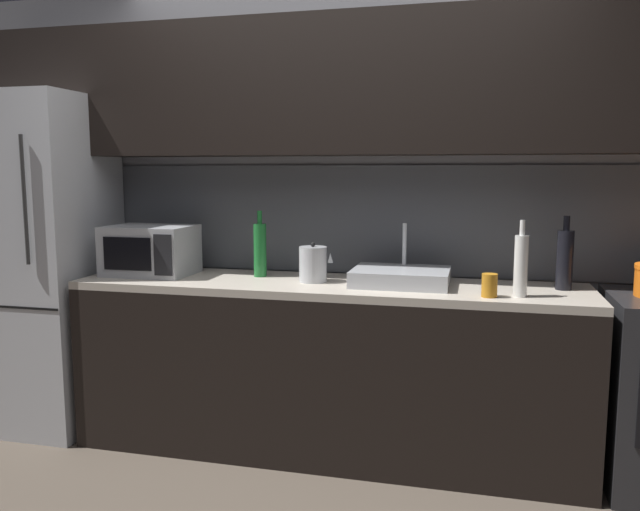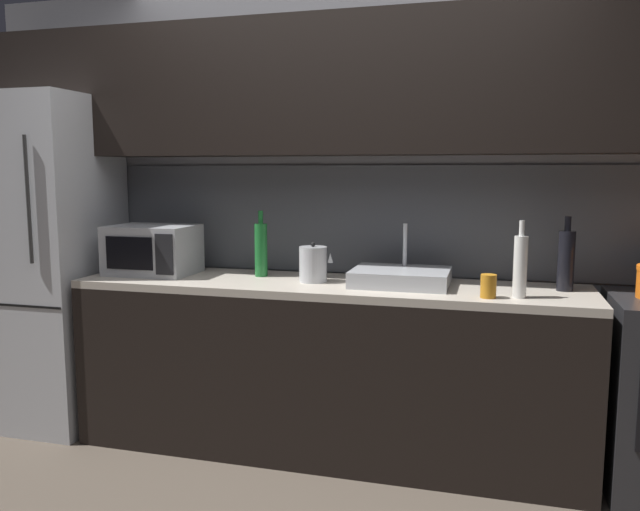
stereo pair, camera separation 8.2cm
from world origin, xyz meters
name	(u,v)px [view 1 (the left image)]	position (x,y,z in m)	size (l,w,h in m)	color
back_wall	(340,156)	(0.00, 1.20, 1.55)	(4.35, 0.44, 2.50)	slate
counter_run	(327,367)	(0.00, 0.90, 0.45)	(2.61, 0.60, 0.90)	black
refrigerator	(43,263)	(-1.69, 0.90, 0.94)	(0.68, 0.69, 1.89)	#B7BABF
microwave	(150,250)	(-1.01, 0.92, 1.04)	(0.46, 0.35, 0.27)	#A8AAAF
sink_basin	(401,277)	(0.38, 0.93, 0.94)	(0.48, 0.38, 0.30)	#ADAFB5
kettle	(313,264)	(-0.08, 0.91, 0.99)	(0.18, 0.14, 0.21)	#B7BABF
wine_bottle_white	(521,265)	(0.94, 0.76, 1.05)	(0.06, 0.06, 0.35)	silver
wine_bottle_dark	(565,259)	(1.15, 0.99, 1.05)	(0.08, 0.08, 0.36)	black
wine_bottle_green	(260,249)	(-0.40, 1.00, 1.05)	(0.07, 0.07, 0.36)	#1E6B2D
mug_amber	(489,285)	(0.80, 0.71, 0.95)	(0.07, 0.07, 0.11)	#B27019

